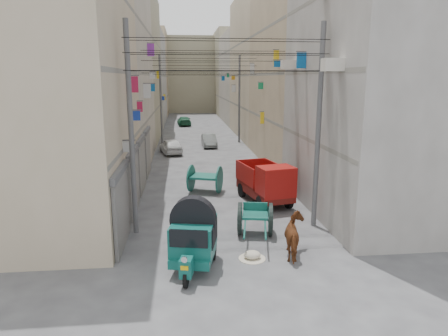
{
  "coord_description": "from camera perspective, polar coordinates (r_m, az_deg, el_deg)",
  "views": [
    {
      "loc": [
        -1.68,
        -9.08,
        5.93
      ],
      "look_at": [
        -0.06,
        6.5,
        2.4
      ],
      "focal_mm": 32.0,
      "sensor_mm": 36.0,
      "label": 1
    }
  ],
  "objects": [
    {
      "name": "ground",
      "position": [
        10.98,
        4.06,
        -20.05
      ],
      "size": [
        140.0,
        140.0,
        0.0
      ],
      "primitive_type": "plane",
      "color": "#414143",
      "rests_on": "ground"
    },
    {
      "name": "signboards",
      "position": [
        30.89,
        -2.84,
        8.04
      ],
      "size": [
        8.22,
        40.52,
        5.67
      ],
      "color": "orange",
      "rests_on": "ground"
    },
    {
      "name": "distant_car_grey",
      "position": [
        35.45,
        -2.15,
        3.95
      ],
      "size": [
        1.27,
        3.37,
        1.1
      ],
      "primitive_type": "imported",
      "rotation": [
        0.0,
        0.0,
        0.03
      ],
      "color": "#5A5F5D",
      "rests_on": "ground"
    },
    {
      "name": "horse",
      "position": [
        13.88,
        10.25,
        -9.63
      ],
      "size": [
        0.99,
        1.77,
        1.42
      ],
      "primitive_type": "imported",
      "rotation": [
        0.0,
        0.0,
        3.0
      ],
      "color": "brown",
      "rests_on": "ground"
    },
    {
      "name": "feed_sack",
      "position": [
        13.73,
        4.04,
        -12.27
      ],
      "size": [
        0.57,
        0.45,
        0.28
      ],
      "primitive_type": "ellipsoid",
      "color": "beige",
      "rests_on": "ground"
    },
    {
      "name": "tonga_cart",
      "position": [
        15.52,
        4.47,
        -7.18
      ],
      "size": [
        1.55,
        2.96,
        1.27
      ],
      "rotation": [
        0.0,
        0.0,
        -0.18
      ],
      "color": "black",
      "rests_on": "ground"
    },
    {
      "name": "overhead_cables",
      "position": [
        23.56,
        -1.9,
        14.72
      ],
      "size": [
        7.4,
        22.52,
        1.12
      ],
      "color": "black",
      "rests_on": "ground"
    },
    {
      "name": "distant_car_white",
      "position": [
        32.4,
        -7.62,
        3.12
      ],
      "size": [
        2.16,
        3.78,
        1.21
      ],
      "primitive_type": "imported",
      "rotation": [
        0.0,
        0.0,
        3.36
      ],
      "color": "silver",
      "rests_on": "ground"
    },
    {
      "name": "building_row_left",
      "position": [
        43.67,
        -14.62,
        12.99
      ],
      "size": [
        8.0,
        62.0,
        14.0
      ],
      "color": "tan",
      "rests_on": "ground"
    },
    {
      "name": "second_cart",
      "position": [
        21.16,
        -2.71,
        -1.44
      ],
      "size": [
        2.01,
        1.9,
        1.44
      ],
      "rotation": [
        0.0,
        0.0,
        -0.33
      ],
      "color": "#125145",
      "rests_on": "ground"
    },
    {
      "name": "shutters_left",
      "position": [
        20.08,
        -12.18,
        -0.36
      ],
      "size": [
        0.18,
        14.4,
        2.88
      ],
      "color": "#504F55",
      "rests_on": "ground"
    },
    {
      "name": "ac_units",
      "position": [
        17.64,
        12.24,
        17.31
      ],
      "size": [
        0.7,
        6.55,
        3.35
      ],
      "color": "beige",
      "rests_on": "ground"
    },
    {
      "name": "end_cap_building",
      "position": [
        75.1,
        -4.77,
        13.09
      ],
      "size": [
        22.0,
        10.0,
        13.0
      ],
      "primitive_type": "cube",
      "color": "gray",
      "rests_on": "ground"
    },
    {
      "name": "mini_truck",
      "position": [
        19.08,
        6.3,
        -2.43
      ],
      "size": [
        2.36,
        3.89,
        2.04
      ],
      "rotation": [
        0.0,
        0.0,
        0.22
      ],
      "color": "black",
      "rests_on": "ground"
    },
    {
      "name": "utility_poles",
      "position": [
        26.21,
        -2.26,
        8.46
      ],
      "size": [
        7.4,
        22.2,
        8.0
      ],
      "color": "#4F4F51",
      "rests_on": "ground"
    },
    {
      "name": "building_row_right",
      "position": [
        44.28,
        6.88,
        13.29
      ],
      "size": [
        8.0,
        62.0,
        14.0
      ],
      "color": "#A7A19C",
      "rests_on": "ground"
    },
    {
      "name": "distant_car_green",
      "position": [
        51.85,
        -5.72,
        6.7
      ],
      "size": [
        1.88,
        4.05,
        1.14
      ],
      "primitive_type": "imported",
      "rotation": [
        0.0,
        0.0,
        3.21
      ],
      "color": "#1E593A",
      "rests_on": "ground"
    },
    {
      "name": "auto_rickshaw",
      "position": [
        12.83,
        -4.37,
        -9.68
      ],
      "size": [
        1.8,
        2.63,
        1.79
      ],
      "rotation": [
        0.0,
        0.0,
        -0.21
      ],
      "color": "black",
      "rests_on": "ground"
    }
  ]
}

